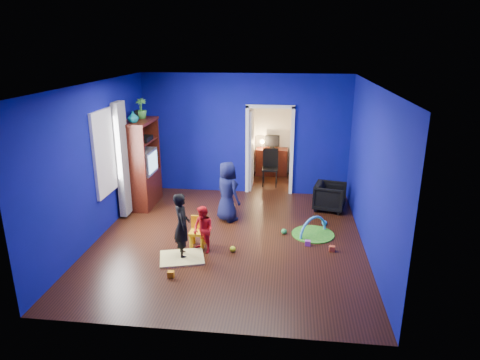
# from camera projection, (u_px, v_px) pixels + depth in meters

# --- Properties ---
(floor) EXTENTS (5.00, 5.50, 0.01)m
(floor) POSITION_uv_depth(u_px,v_px,m) (229.00, 239.00, 8.16)
(floor) COLOR black
(floor) RESTS_ON ground
(ceiling) EXTENTS (5.00, 5.50, 0.01)m
(ceiling) POSITION_uv_depth(u_px,v_px,m) (228.00, 84.00, 7.26)
(ceiling) COLOR white
(ceiling) RESTS_ON wall_back
(wall_back) EXTENTS (5.00, 0.02, 2.90)m
(wall_back) POSITION_uv_depth(u_px,v_px,m) (245.00, 135.00, 10.31)
(wall_back) COLOR navy
(wall_back) RESTS_ON floor
(wall_front) EXTENTS (5.00, 0.02, 2.90)m
(wall_front) POSITION_uv_depth(u_px,v_px,m) (197.00, 230.00, 5.12)
(wall_front) COLOR navy
(wall_front) RESTS_ON floor
(wall_left) EXTENTS (0.02, 5.50, 2.90)m
(wall_left) POSITION_uv_depth(u_px,v_px,m) (97.00, 162.00, 7.99)
(wall_left) COLOR navy
(wall_left) RESTS_ON floor
(wall_right) EXTENTS (0.02, 5.50, 2.90)m
(wall_right) POSITION_uv_depth(u_px,v_px,m) (371.00, 171.00, 7.44)
(wall_right) COLOR navy
(wall_right) RESTS_ON floor
(alcove) EXTENTS (1.00, 1.75, 2.50)m
(alcove) POSITION_uv_depth(u_px,v_px,m) (271.00, 136.00, 11.13)
(alcove) COLOR silver
(alcove) RESTS_ON floor
(armchair) EXTENTS (0.80, 0.78, 0.61)m
(armchair) POSITION_uv_depth(u_px,v_px,m) (330.00, 197.00, 9.51)
(armchair) COLOR black
(armchair) RESTS_ON floor
(child_black) EXTENTS (0.42, 0.50, 1.16)m
(child_black) POSITION_uv_depth(u_px,v_px,m) (182.00, 225.00, 7.35)
(child_black) COLOR black
(child_black) RESTS_ON floor
(child_navy) EXTENTS (0.73, 0.72, 1.27)m
(child_navy) POSITION_uv_depth(u_px,v_px,m) (227.00, 192.00, 8.84)
(child_navy) COLOR #0F1439
(child_navy) RESTS_ON floor
(toddler_red) EXTENTS (0.53, 0.51, 0.85)m
(toddler_red) POSITION_uv_depth(u_px,v_px,m) (203.00, 230.00, 7.55)
(toddler_red) COLOR red
(toddler_red) RESTS_ON floor
(vase) EXTENTS (0.30, 0.30, 0.24)m
(vase) POSITION_uv_depth(u_px,v_px,m) (133.00, 117.00, 8.99)
(vase) COLOR #0C5E61
(vase) RESTS_ON tv_armoire
(potted_plant) EXTENTS (0.30, 0.30, 0.44)m
(potted_plant) POSITION_uv_depth(u_px,v_px,m) (141.00, 108.00, 9.45)
(potted_plant) COLOR green
(potted_plant) RESTS_ON tv_armoire
(tv_armoire) EXTENTS (0.58, 1.14, 1.96)m
(tv_armoire) POSITION_uv_depth(u_px,v_px,m) (141.00, 163.00, 9.61)
(tv_armoire) COLOR #371409
(tv_armoire) RESTS_ON floor
(crt_tv) EXTENTS (0.46, 0.70, 0.54)m
(crt_tv) POSITION_uv_depth(u_px,v_px,m) (143.00, 162.00, 9.59)
(crt_tv) COLOR silver
(crt_tv) RESTS_ON tv_armoire
(yellow_blanket) EXTENTS (0.89, 0.78, 0.03)m
(yellow_blanket) POSITION_uv_depth(u_px,v_px,m) (182.00, 258.00, 7.43)
(yellow_blanket) COLOR #F2E07A
(yellow_blanket) RESTS_ON floor
(hopper_ball) EXTENTS (0.36, 0.36, 0.36)m
(hopper_ball) POSITION_uv_depth(u_px,v_px,m) (227.00, 207.00, 9.23)
(hopper_ball) COLOR yellow
(hopper_ball) RESTS_ON floor
(kid_chair) EXTENTS (0.29, 0.29, 0.50)m
(kid_chair) POSITION_uv_depth(u_px,v_px,m) (198.00, 233.00, 7.81)
(kid_chair) COLOR yellow
(kid_chair) RESTS_ON floor
(play_mat) EXTENTS (0.82, 0.82, 0.02)m
(play_mat) POSITION_uv_depth(u_px,v_px,m) (313.00, 234.00, 8.34)
(play_mat) COLOR #4BA224
(play_mat) RESTS_ON floor
(toy_arch) EXTENTS (0.56, 0.56, 0.74)m
(toy_arch) POSITION_uv_depth(u_px,v_px,m) (313.00, 234.00, 8.34)
(toy_arch) COLOR #3F8CD8
(toy_arch) RESTS_ON floor
(window_left) EXTENTS (0.03, 0.95, 1.55)m
(window_left) POSITION_uv_depth(u_px,v_px,m) (105.00, 152.00, 8.29)
(window_left) COLOR white
(window_left) RESTS_ON wall_left
(curtain) EXTENTS (0.14, 0.42, 2.40)m
(curtain) POSITION_uv_depth(u_px,v_px,m) (122.00, 160.00, 8.89)
(curtain) COLOR slate
(curtain) RESTS_ON floor
(doorway) EXTENTS (1.16, 0.10, 2.10)m
(doorway) POSITION_uv_depth(u_px,v_px,m) (269.00, 152.00, 10.37)
(doorway) COLOR white
(doorway) RESTS_ON floor
(study_desk) EXTENTS (0.88, 0.44, 0.75)m
(study_desk) POSITION_uv_depth(u_px,v_px,m) (272.00, 162.00, 12.00)
(study_desk) COLOR #3D140A
(study_desk) RESTS_ON floor
(desk_monitor) EXTENTS (0.40, 0.05, 0.32)m
(desk_monitor) POSITION_uv_depth(u_px,v_px,m) (272.00, 141.00, 11.94)
(desk_monitor) COLOR black
(desk_monitor) RESTS_ON study_desk
(desk_lamp) EXTENTS (0.14, 0.14, 0.14)m
(desk_lamp) POSITION_uv_depth(u_px,v_px,m) (262.00, 142.00, 11.92)
(desk_lamp) COLOR #FFD88C
(desk_lamp) RESTS_ON study_desk
(folding_chair) EXTENTS (0.40, 0.40, 0.92)m
(folding_chair) POSITION_uv_depth(u_px,v_px,m) (270.00, 168.00, 11.07)
(folding_chair) COLOR black
(folding_chair) RESTS_ON floor
(book_shelf) EXTENTS (0.88, 0.24, 0.04)m
(book_shelf) POSITION_uv_depth(u_px,v_px,m) (273.00, 102.00, 11.60)
(book_shelf) COLOR white
(book_shelf) RESTS_ON study_desk
(toy_0) EXTENTS (0.10, 0.08, 0.10)m
(toy_0) POSITION_uv_depth(u_px,v_px,m) (332.00, 249.00, 7.67)
(toy_0) COLOR #D04922
(toy_0) RESTS_ON floor
(toy_1) EXTENTS (0.11, 0.11, 0.11)m
(toy_1) POSITION_uv_depth(u_px,v_px,m) (324.00, 223.00, 8.76)
(toy_1) COLOR #279AE1
(toy_1) RESTS_ON floor
(toy_2) EXTENTS (0.10, 0.08, 0.10)m
(toy_2) POSITION_uv_depth(u_px,v_px,m) (171.00, 274.00, 6.83)
(toy_2) COLOR orange
(toy_2) RESTS_ON floor
(toy_3) EXTENTS (0.11, 0.11, 0.11)m
(toy_3) POSITION_uv_depth(u_px,v_px,m) (284.00, 231.00, 8.37)
(toy_3) COLOR green
(toy_3) RESTS_ON floor
(toy_4) EXTENTS (0.10, 0.08, 0.10)m
(toy_4) POSITION_uv_depth(u_px,v_px,m) (308.00, 243.00, 7.89)
(toy_4) COLOR #C349BD
(toy_4) RESTS_ON floor
(toy_5) EXTENTS (0.11, 0.11, 0.11)m
(toy_5) POSITION_uv_depth(u_px,v_px,m) (233.00, 249.00, 7.66)
(toy_5) COLOR #CBE119
(toy_5) RESTS_ON floor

